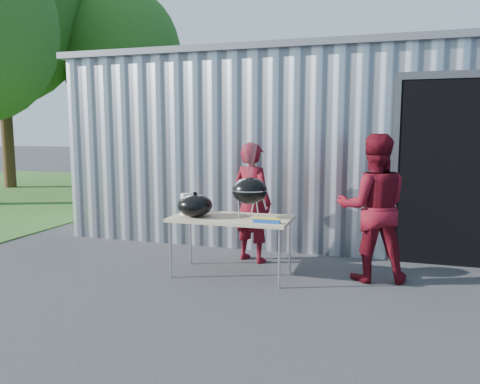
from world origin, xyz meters
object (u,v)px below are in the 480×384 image
(person_bystander, at_px, (373,208))
(folding_table, at_px, (231,220))
(kettle_grill, at_px, (250,184))
(person_cook, at_px, (252,202))

(person_bystander, bearing_deg, folding_table, 1.36)
(kettle_grill, relative_size, person_bystander, 0.52)
(kettle_grill, height_order, person_bystander, person_bystander)
(kettle_grill, distance_m, person_cook, 0.79)
(kettle_grill, xyz_separation_m, person_bystander, (1.47, 0.32, -0.27))
(person_cook, bearing_deg, kettle_grill, 124.71)
(folding_table, bearing_deg, person_bystander, 11.52)
(kettle_grill, bearing_deg, folding_table, -174.43)
(person_cook, relative_size, person_bystander, 0.93)
(folding_table, relative_size, person_bystander, 0.84)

